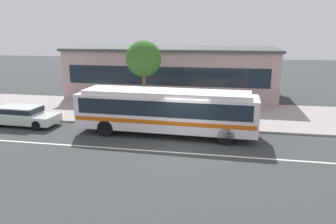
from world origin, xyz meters
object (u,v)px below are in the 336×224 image
Objects in this scene: pedestrian_waiting_near_sign at (240,113)px; bus_stop_sign at (231,104)px; transit_bus at (166,109)px; sedan_behind_bus at (22,115)px; street_tree_near_stop at (144,59)px; pedestrian_walking_along_curb at (119,106)px.

bus_stop_sign reaches higher than pedestrian_waiting_near_sign.
transit_bus is 4.77m from pedestrian_waiting_near_sign.
sedan_behind_bus is 0.87× the size of street_tree_near_stop.
transit_bus is 6.19× the size of pedestrian_walking_along_curb.
bus_stop_sign is 7.37m from street_tree_near_stop.
transit_bus is at bearing -0.78° from sedan_behind_bus.
bus_stop_sign reaches higher than pedestrian_walking_along_curb.
transit_bus is 2.33× the size of sedan_behind_bus.
street_tree_near_stop is (1.10, 2.63, 2.98)m from pedestrian_walking_along_curb.
pedestrian_waiting_near_sign is at bearing -1.92° from pedestrian_walking_along_curb.
sedan_behind_bus is 13.67m from bus_stop_sign.
street_tree_near_stop is at bearing 157.48° from pedestrian_waiting_near_sign.
bus_stop_sign is (7.49, -0.07, 0.48)m from pedestrian_walking_along_curb.
street_tree_near_stop reaches higher than pedestrian_walking_along_curb.
street_tree_near_stop reaches higher than sedan_behind_bus.
pedestrian_walking_along_curb is (6.01, 2.02, 0.41)m from sedan_behind_bus.
transit_bus is 4.29m from bus_stop_sign.
transit_bus reaches higher than sedan_behind_bus.
street_tree_near_stop is at bearing 33.13° from sedan_behind_bus.
bus_stop_sign is (-0.60, 0.20, 0.52)m from pedestrian_waiting_near_sign.
street_tree_near_stop reaches higher than bus_stop_sign.
sedan_behind_bus is 1.99× the size of bus_stop_sign.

